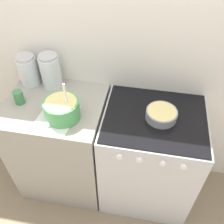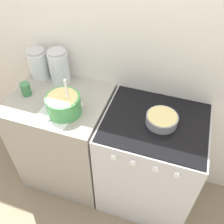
# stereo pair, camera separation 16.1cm
# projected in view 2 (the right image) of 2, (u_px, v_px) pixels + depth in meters

# --- Properties ---
(ground_plane) EXTENTS (12.00, 12.00, 0.00)m
(ground_plane) POSITION_uv_depth(u_px,v_px,m) (94.00, 209.00, 2.17)
(ground_plane) COLOR gray
(wall_back) EXTENTS (4.43, 0.05, 2.40)m
(wall_back) POSITION_uv_depth(u_px,v_px,m) (118.00, 52.00, 1.74)
(wall_back) COLOR white
(wall_back) RESTS_ON ground_plane
(countertop_cabinet) EXTENTS (0.70, 0.59, 0.94)m
(countertop_cabinet) POSITION_uv_depth(u_px,v_px,m) (66.00, 140.00, 2.12)
(countertop_cabinet) COLOR #9E998E
(countertop_cabinet) RESTS_ON ground_plane
(stove) EXTENTS (0.70, 0.61, 0.94)m
(stove) POSITION_uv_depth(u_px,v_px,m) (149.00, 162.00, 1.96)
(stove) COLOR silver
(stove) RESTS_ON ground_plane
(mixing_bowl) EXTENTS (0.23, 0.23, 0.28)m
(mixing_bowl) POSITION_uv_depth(u_px,v_px,m) (63.00, 104.00, 1.63)
(mixing_bowl) COLOR #4CA559
(mixing_bowl) RESTS_ON countertop_cabinet
(baking_pan) EXTENTS (0.20, 0.20, 0.06)m
(baking_pan) POSITION_uv_depth(u_px,v_px,m) (162.00, 119.00, 1.59)
(baking_pan) COLOR gray
(baking_pan) RESTS_ON stove
(storage_jar_left) EXTENTS (0.15, 0.15, 0.23)m
(storage_jar_left) POSITION_uv_depth(u_px,v_px,m) (39.00, 66.00, 1.91)
(storage_jar_left) COLOR silver
(storage_jar_left) RESTS_ON countertop_cabinet
(storage_jar_middle) EXTENTS (0.15, 0.15, 0.26)m
(storage_jar_middle) POSITION_uv_depth(u_px,v_px,m) (59.00, 68.00, 1.86)
(storage_jar_middle) COLOR silver
(storage_jar_middle) RESTS_ON countertop_cabinet
(tin_can) EXTENTS (0.07, 0.07, 0.10)m
(tin_can) POSITION_uv_depth(u_px,v_px,m) (26.00, 89.00, 1.78)
(tin_can) COLOR #3F7F4C
(tin_can) RESTS_ON countertop_cabinet
(recipe_page) EXTENTS (0.27, 0.31, 0.01)m
(recipe_page) POSITION_uv_depth(u_px,v_px,m) (58.00, 112.00, 1.68)
(recipe_page) COLOR white
(recipe_page) RESTS_ON countertop_cabinet
(measuring_spoon) EXTENTS (0.12, 0.04, 0.04)m
(measuring_spoon) POSITION_uv_depth(u_px,v_px,m) (47.00, 118.00, 1.63)
(measuring_spoon) COLOR white
(measuring_spoon) RESTS_ON countertop_cabinet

